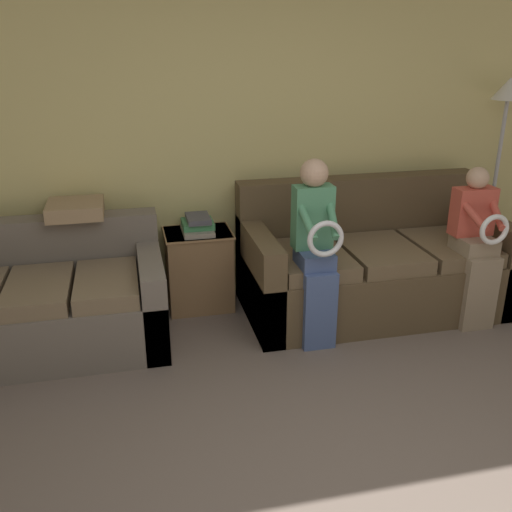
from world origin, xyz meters
The scene contains 9 objects.
wall_back centered at (0.00, 2.84, 1.27)m, with size 6.85×0.06×2.55m.
couch_main centered at (0.86, 2.28, 0.34)m, with size 1.99×0.96×0.98m.
couch_side centered at (-1.57, 2.24, 0.30)m, with size 1.62×0.93×0.82m.
child_left_seated centered at (0.26, 1.88, 0.72)m, with size 0.27×0.38×1.28m.
child_right_seated centered at (1.47, 1.87, 0.64)m, with size 0.30×0.37×1.16m.
side_shelf centered at (-0.45, 2.58, 0.32)m, with size 0.51×0.41×0.62m.
book_stack centered at (-0.45, 2.58, 0.68)m, with size 0.24×0.32×0.13m.
floor_lamp centered at (2.06, 2.57, 1.37)m, with size 0.26×0.26×1.72m.
throw_pillow centered at (-1.32, 2.57, 0.87)m, with size 0.39×0.39×0.10m.
Camera 1 is at (-0.95, -1.53, 2.02)m, focal length 40.00 mm.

